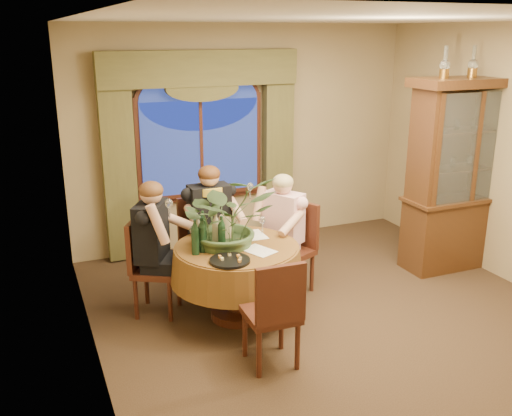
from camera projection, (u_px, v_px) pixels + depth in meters
name	position (u px, v px, depth m)	size (l,w,h in m)	color
floor	(338.00, 321.00, 5.56)	(5.00, 5.00, 0.00)	black
wall_back	(244.00, 137.00, 7.34)	(4.50, 4.50, 0.00)	#8E7A56
ceiling	(353.00, 18.00, 4.72)	(5.00, 5.00, 0.00)	white
window	(201.00, 149.00, 7.09)	(1.62, 0.10, 1.32)	navy
arched_transom	(199.00, 85.00, 6.86)	(1.60, 0.06, 0.44)	navy
drapery_left	(119.00, 166.00, 6.70)	(0.38, 0.14, 2.32)	#4A4826
drapery_right	(278.00, 152.00, 7.46)	(0.38, 0.14, 2.32)	#4A4826
swag_valance	(201.00, 68.00, 6.73)	(2.45, 0.16, 0.42)	#4A4826
dining_table	(237.00, 282.00, 5.53)	(1.28, 1.28, 0.75)	maroon
china_cabinet	(461.00, 175.00, 6.58)	(1.37, 0.54, 2.21)	#372012
oil_lamp_left	(445.00, 62.00, 6.06)	(0.11, 0.11, 0.34)	#A5722D
oil_lamp_center	(473.00, 61.00, 6.20)	(0.11, 0.11, 0.34)	#A5722D
oil_lamp_right	(500.00, 61.00, 6.34)	(0.11, 0.11, 0.34)	#A5722D
chair_right	(290.00, 250.00, 6.05)	(0.42, 0.42, 0.96)	black
chair_back_right	(203.00, 244.00, 6.21)	(0.42, 0.42, 0.96)	black
chair_back	(157.00, 268.00, 5.59)	(0.42, 0.42, 0.96)	black
chair_front_left	(271.00, 311.00, 4.72)	(0.42, 0.42, 0.96)	black
person_pink	(283.00, 233.00, 6.07)	(0.46, 0.43, 1.30)	beige
person_back	(152.00, 249.00, 5.54)	(0.49, 0.45, 1.36)	black
person_scarf	(210.00, 227.00, 6.13)	(0.49, 0.45, 1.37)	black
stoneware_vase	(226.00, 229.00, 5.46)	(0.15, 0.15, 0.27)	tan
centerpiece_plant	(226.00, 184.00, 5.30)	(0.89, 0.99, 0.78)	#36502C
olive_bowl	(239.00, 244.00, 5.40)	(0.16, 0.16, 0.05)	#585F35
cheese_platter	(230.00, 261.00, 5.03)	(0.36, 0.36, 0.02)	black
wine_bottle_0	(202.00, 235.00, 5.22)	(0.07, 0.07, 0.33)	black
wine_bottle_1	(203.00, 228.00, 5.41)	(0.07, 0.07, 0.33)	black
wine_bottle_2	(197.00, 231.00, 5.33)	(0.07, 0.07, 0.33)	tan
wine_bottle_3	(222.00, 233.00, 5.26)	(0.07, 0.07, 0.33)	black
wine_bottle_4	(195.00, 237.00, 5.16)	(0.07, 0.07, 0.33)	black
wine_bottle_5	(216.00, 230.00, 5.33)	(0.07, 0.07, 0.33)	tan
tasting_paper_0	(259.00, 251.00, 5.28)	(0.21, 0.30, 0.00)	white
tasting_paper_1	(254.00, 235.00, 5.68)	(0.21, 0.30, 0.00)	white
wine_glass_person_pink	(262.00, 225.00, 5.72)	(0.07, 0.07, 0.18)	silver
wine_glass_person_back	(193.00, 235.00, 5.44)	(0.07, 0.07, 0.18)	silver
wine_glass_person_scarf	(221.00, 223.00, 5.76)	(0.07, 0.07, 0.18)	silver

